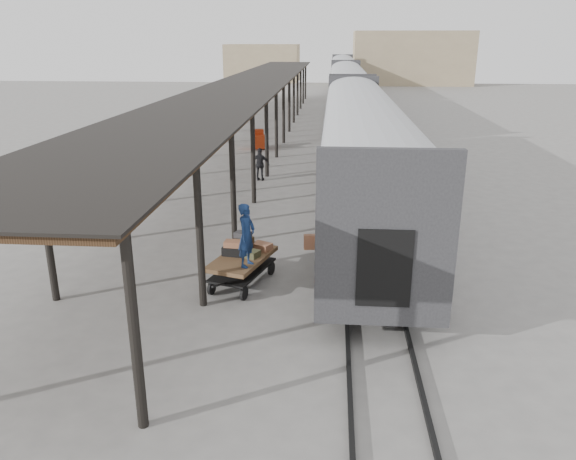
# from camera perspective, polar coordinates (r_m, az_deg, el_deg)

# --- Properties ---
(ground) EXTENTS (160.00, 160.00, 0.00)m
(ground) POSITION_cam_1_polar(r_m,az_deg,el_deg) (16.96, -2.63, -4.77)
(ground) COLOR slate
(ground) RESTS_ON ground
(train) EXTENTS (3.45, 76.01, 4.01)m
(train) POSITION_cam_1_polar(r_m,az_deg,el_deg) (49.40, 6.09, 13.97)
(train) COLOR silver
(train) RESTS_ON ground
(canopy) EXTENTS (4.90, 64.30, 4.15)m
(canopy) POSITION_cam_1_polar(r_m,az_deg,el_deg) (39.88, -3.37, 14.79)
(canopy) COLOR #422B19
(canopy) RESTS_ON ground
(rails) EXTENTS (1.54, 150.00, 0.12)m
(rails) POSITION_cam_1_polar(r_m,az_deg,el_deg) (49.89, 5.99, 10.97)
(rails) COLOR black
(rails) RESTS_ON ground
(building_far) EXTENTS (18.00, 10.00, 8.00)m
(building_far) POSITION_cam_1_polar(r_m,az_deg,el_deg) (94.23, 12.39, 16.71)
(building_far) COLOR tan
(building_far) RESTS_ON ground
(building_left) EXTENTS (12.00, 8.00, 6.00)m
(building_left) POSITION_cam_1_polar(r_m,az_deg,el_deg) (98.23, -2.59, 16.59)
(building_left) COLOR tan
(building_left) RESTS_ON ground
(baggage_cart) EXTENTS (1.90, 2.66, 0.86)m
(baggage_cart) POSITION_cam_1_polar(r_m,az_deg,el_deg) (16.26, -4.67, -3.40)
(baggage_cart) COLOR brown
(baggage_cart) RESTS_ON ground
(suitcase_stack) EXTENTS (1.42, 1.19, 0.58)m
(suitcase_stack) POSITION_cam_1_polar(r_m,az_deg,el_deg) (16.43, -4.53, -1.68)
(suitcase_stack) COLOR #333335
(suitcase_stack) RESTS_ON baggage_cart
(luggage_tug) EXTENTS (1.16, 1.53, 1.20)m
(luggage_tug) POSITION_cam_1_polar(r_m,az_deg,el_deg) (37.02, -3.06, 9.10)
(luggage_tug) COLOR maroon
(luggage_tug) RESTS_ON ground
(porter) EXTENTS (0.61, 0.75, 1.77)m
(porter) POSITION_cam_1_polar(r_m,az_deg,el_deg) (15.23, -4.23, -0.53)
(porter) COLOR navy
(porter) RESTS_ON baggage_cart
(pedestrian) EXTENTS (1.00, 0.52, 1.64)m
(pedestrian) POSITION_cam_1_polar(r_m,az_deg,el_deg) (28.39, -2.84, 6.67)
(pedestrian) COLOR black
(pedestrian) RESTS_ON ground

